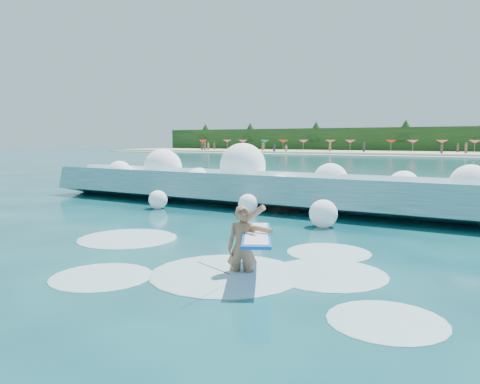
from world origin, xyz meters
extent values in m
plane|color=#072B39|center=(0.00, 0.00, 0.00)|extent=(200.00, 200.00, 0.00)
cube|color=tan|center=(0.00, 78.00, 0.20)|extent=(140.00, 20.00, 0.40)
cube|color=silver|center=(0.00, 67.00, 0.04)|extent=(140.00, 5.00, 0.08)
cube|color=black|center=(0.00, 88.00, 2.50)|extent=(140.00, 4.00, 5.00)
cube|color=teal|center=(-0.78, 7.20, 0.49)|extent=(19.73, 3.00, 1.65)
cube|color=white|center=(-0.78, 8.00, 0.99)|extent=(19.73, 1.39, 0.77)
cube|color=black|center=(-2.74, 7.89, 0.41)|extent=(2.25, 1.73, 1.18)
cube|color=black|center=(0.26, 7.09, 0.32)|extent=(2.06, 1.97, 0.90)
cube|color=black|center=(2.96, 8.29, 0.44)|extent=(2.20, 1.98, 1.27)
imported|color=#966346|center=(3.37, -0.99, 0.53)|extent=(0.70, 0.60, 1.61)
cube|color=blue|center=(3.65, -0.94, 0.81)|extent=(1.50, 2.18, 0.06)
cube|color=white|center=(3.65, -0.94, 0.82)|extent=(1.33, 1.97, 0.06)
cylinder|color=black|center=(3.55, -2.19, 0.45)|extent=(0.01, 0.91, 0.43)
sphere|color=white|center=(-7.80, 6.80, 1.06)|extent=(1.12, 1.12, 1.12)
sphere|color=white|center=(-5.76, 7.40, 1.32)|extent=(1.69, 1.69, 1.69)
sphere|color=white|center=(-3.79, 7.42, 0.77)|extent=(1.25, 1.25, 1.25)
sphere|color=white|center=(-1.83, 7.69, 1.51)|extent=(1.85, 1.85, 1.85)
sphere|color=white|center=(0.22, 6.88, 0.77)|extent=(1.05, 1.05, 1.05)
sphere|color=white|center=(1.87, 7.70, 1.10)|extent=(1.25, 1.25, 1.25)
sphere|color=white|center=(4.41, 7.85, 0.98)|extent=(1.10, 1.10, 1.10)
sphere|color=white|center=(6.51, 7.00, 1.22)|extent=(1.24, 1.24, 1.24)
sphere|color=white|center=(-3.77, 4.77, 0.34)|extent=(0.70, 0.70, 0.70)
sphere|color=white|center=(-0.28, 5.45, 0.35)|extent=(0.68, 0.68, 0.68)
sphere|color=white|center=(2.87, 4.48, 0.40)|extent=(0.84, 0.84, 0.84)
ellipsoid|color=silver|center=(3.06, -1.08, 0.00)|extent=(2.99, 2.99, 0.15)
ellipsoid|color=silver|center=(1.15, -2.46, 0.00)|extent=(1.94, 1.94, 0.10)
ellipsoid|color=silver|center=(4.73, -0.08, 0.00)|extent=(2.32, 2.32, 0.12)
ellipsoid|color=silver|center=(-0.91, 0.30, 0.00)|extent=(2.59, 2.59, 0.13)
ellipsoid|color=silver|center=(4.13, 1.58, 0.00)|extent=(1.94, 1.94, 0.10)
ellipsoid|color=silver|center=(6.29, -1.86, 0.00)|extent=(1.74, 1.74, 0.09)
cone|color=red|center=(-54.40, 77.77, 2.25)|extent=(2.00, 2.00, 0.50)
cone|color=#DB405F|center=(-50.04, 81.17, 2.25)|extent=(2.00, 2.00, 0.50)
cone|color=#DB405F|center=(-44.26, 78.45, 2.25)|extent=(2.00, 2.00, 0.50)
cone|color=#137B73|center=(-40.45, 81.33, 2.25)|extent=(2.00, 2.00, 0.50)
cone|color=red|center=(-35.12, 79.50, 2.25)|extent=(2.00, 2.00, 0.50)
cone|color=#DB405F|center=(-29.92, 77.96, 2.25)|extent=(2.00, 2.00, 0.50)
cone|color=#DB405F|center=(-24.12, 77.51, 2.25)|extent=(2.00, 2.00, 0.50)
cone|color=#DB405F|center=(-20.63, 78.80, 2.25)|extent=(2.00, 2.00, 0.50)
cone|color=red|center=(-13.73, 81.63, 2.25)|extent=(2.00, 2.00, 0.50)
cone|color=#DB405F|center=(-9.18, 78.50, 2.25)|extent=(2.00, 2.00, 0.50)
cone|color=#DB405F|center=(-4.51, 79.40, 2.25)|extent=(2.00, 2.00, 0.50)
cone|color=#DB405F|center=(0.70, 78.18, 2.25)|extent=(2.00, 2.00, 0.50)
cube|color=#3F332D|center=(-9.92, 68.81, 0.80)|extent=(0.35, 0.22, 1.43)
cube|color=#3F332D|center=(-37.35, 71.97, 1.16)|extent=(0.35, 0.22, 1.52)
cube|color=#262633|center=(-40.57, 70.54, 1.14)|extent=(0.35, 0.22, 1.48)
cube|color=brown|center=(-37.92, 78.29, 1.11)|extent=(0.35, 0.22, 1.42)
cube|color=#262633|center=(-44.05, 72.71, 1.13)|extent=(0.35, 0.22, 1.47)
cube|color=brown|center=(-21.44, 77.79, 1.20)|extent=(0.35, 0.22, 1.60)
cube|color=#3F332D|center=(0.24, 72.16, 1.14)|extent=(0.35, 0.22, 1.49)
cube|color=#8C664C|center=(-16.17, 68.95, 0.89)|extent=(0.35, 0.22, 1.62)
cube|color=#262633|center=(-31.90, 69.18, 0.85)|extent=(0.35, 0.22, 1.55)
cube|color=#8C664C|center=(-21.00, 75.15, 1.16)|extent=(0.35, 0.22, 1.51)
cube|color=#3F332D|center=(-48.43, 76.70, 1.20)|extent=(0.35, 0.22, 1.61)
cube|color=#8C664C|center=(-16.77, 74.68, 1.12)|extent=(0.35, 0.22, 1.44)
cube|color=brown|center=(-10.90, 71.66, 1.17)|extent=(0.35, 0.22, 1.53)
cube|color=#8C664C|center=(-1.53, 81.03, 1.16)|extent=(0.35, 0.22, 1.52)
camera|label=1|loc=(7.84, -8.42, 2.57)|focal=35.00mm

